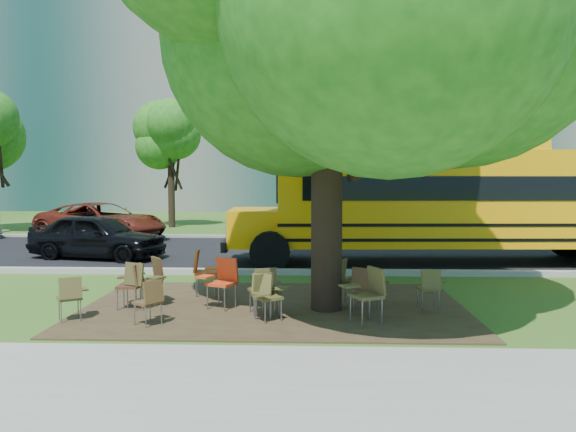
{
  "coord_description": "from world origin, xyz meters",
  "views": [
    {
      "loc": [
        1.65,
        -10.79,
        2.43
      ],
      "look_at": [
        1.12,
        3.08,
        1.46
      ],
      "focal_mm": 35.0,
      "sensor_mm": 36.0,
      "label": 1
    }
  ],
  "objects_px": {
    "school_bus": "(480,199)",
    "chair_1": "(140,280)",
    "chair_12": "(349,277)",
    "chair_2": "(151,298)",
    "chair_0": "(71,294)",
    "chair_4": "(266,291)",
    "chair_6": "(368,289)",
    "chair_9": "(150,276)",
    "chair_10": "(203,268)",
    "chair_5": "(266,293)",
    "chair_8": "(132,281)",
    "chair_11": "(265,286)",
    "black_car": "(97,236)",
    "bg_car_red": "(101,222)",
    "chair_7": "(366,284)",
    "chair_3": "(222,278)",
    "chair_13": "(430,285)"
  },
  "relations": [
    {
      "from": "school_bus",
      "to": "chair_1",
      "type": "relative_size",
      "value": 14.54
    },
    {
      "from": "chair_12",
      "to": "chair_2",
      "type": "bearing_deg",
      "value": -46.57
    },
    {
      "from": "chair_0",
      "to": "chair_4",
      "type": "xyz_separation_m",
      "value": [
        3.25,
        0.31,
        0.02
      ]
    },
    {
      "from": "chair_6",
      "to": "chair_9",
      "type": "bearing_deg",
      "value": 46.24
    },
    {
      "from": "chair_4",
      "to": "chair_6",
      "type": "bearing_deg",
      "value": 14.31
    },
    {
      "from": "chair_4",
      "to": "chair_1",
      "type": "bearing_deg",
      "value": -169.56
    },
    {
      "from": "chair_2",
      "to": "chair_10",
      "type": "xyz_separation_m",
      "value": [
        0.43,
        2.29,
        0.11
      ]
    },
    {
      "from": "chair_6",
      "to": "chair_12",
      "type": "distance_m",
      "value": 1.37
    },
    {
      "from": "chair_5",
      "to": "chair_2",
      "type": "bearing_deg",
      "value": -23.67
    },
    {
      "from": "chair_8",
      "to": "chair_10",
      "type": "xyz_separation_m",
      "value": [
        1.09,
        1.13,
        0.06
      ]
    },
    {
      "from": "chair_11",
      "to": "black_car",
      "type": "distance_m",
      "value": 8.53
    },
    {
      "from": "chair_0",
      "to": "school_bus",
      "type": "bearing_deg",
      "value": 7.13
    },
    {
      "from": "chair_5",
      "to": "chair_4",
      "type": "bearing_deg",
      "value": -126.59
    },
    {
      "from": "chair_4",
      "to": "chair_10",
      "type": "bearing_deg",
      "value": 153.56
    },
    {
      "from": "chair_5",
      "to": "black_car",
      "type": "xyz_separation_m",
      "value": [
        -5.51,
        6.95,
        0.18
      ]
    },
    {
      "from": "chair_9",
      "to": "bg_car_red",
      "type": "height_order",
      "value": "bg_car_red"
    },
    {
      "from": "chair_0",
      "to": "chair_7",
      "type": "distance_m",
      "value": 5.06
    },
    {
      "from": "chair_3",
      "to": "chair_13",
      "type": "relative_size",
      "value": 1.22
    },
    {
      "from": "chair_5",
      "to": "bg_car_red",
      "type": "height_order",
      "value": "bg_car_red"
    },
    {
      "from": "chair_2",
      "to": "chair_3",
      "type": "height_order",
      "value": "chair_3"
    },
    {
      "from": "chair_6",
      "to": "black_car",
      "type": "bearing_deg",
      "value": 19.32
    },
    {
      "from": "black_car",
      "to": "bg_car_red",
      "type": "height_order",
      "value": "bg_car_red"
    },
    {
      "from": "chair_8",
      "to": "chair_12",
      "type": "distance_m",
      "value": 4.01
    },
    {
      "from": "chair_6",
      "to": "chair_7",
      "type": "xyz_separation_m",
      "value": [
        0.04,
        0.84,
        -0.08
      ]
    },
    {
      "from": "school_bus",
      "to": "bg_car_red",
      "type": "xyz_separation_m",
      "value": [
        -12.68,
        5.26,
        -1.08
      ]
    },
    {
      "from": "chair_9",
      "to": "bg_car_red",
      "type": "bearing_deg",
      "value": -12.26
    },
    {
      "from": "chair_1",
      "to": "chair_8",
      "type": "relative_size",
      "value": 1.04
    },
    {
      "from": "chair_9",
      "to": "chair_10",
      "type": "relative_size",
      "value": 0.95
    },
    {
      "from": "chair_0",
      "to": "chair_2",
      "type": "distance_m",
      "value": 1.44
    },
    {
      "from": "chair_6",
      "to": "chair_7",
      "type": "bearing_deg",
      "value": -29.12
    },
    {
      "from": "chair_0",
      "to": "chair_12",
      "type": "relative_size",
      "value": 0.89
    },
    {
      "from": "chair_3",
      "to": "chair_0",
      "type": "bearing_deg",
      "value": 47.25
    },
    {
      "from": "chair_0",
      "to": "chair_4",
      "type": "height_order",
      "value": "chair_4"
    },
    {
      "from": "chair_4",
      "to": "chair_13",
      "type": "xyz_separation_m",
      "value": [
        2.93,
        0.72,
        -0.02
      ]
    },
    {
      "from": "chair_4",
      "to": "chair_6",
      "type": "distance_m",
      "value": 1.73
    },
    {
      "from": "school_bus",
      "to": "chair_3",
      "type": "height_order",
      "value": "school_bus"
    },
    {
      "from": "chair_3",
      "to": "chair_10",
      "type": "xyz_separation_m",
      "value": [
        -0.53,
        1.02,
        0.01
      ]
    },
    {
      "from": "chair_5",
      "to": "chair_10",
      "type": "relative_size",
      "value": 0.84
    },
    {
      "from": "chair_10",
      "to": "school_bus",
      "type": "bearing_deg",
      "value": 118.6
    },
    {
      "from": "chair_6",
      "to": "bg_car_red",
      "type": "xyz_separation_m",
      "value": [
        -8.92,
        11.91,
        0.14
      ]
    },
    {
      "from": "chair_5",
      "to": "chair_10",
      "type": "distance_m",
      "value": 2.36
    },
    {
      "from": "chair_10",
      "to": "chair_12",
      "type": "xyz_separation_m",
      "value": [
        2.89,
        -0.66,
        -0.05
      ]
    },
    {
      "from": "school_bus",
      "to": "chair_10",
      "type": "distance_m",
      "value": 8.38
    },
    {
      "from": "school_bus",
      "to": "chair_1",
      "type": "distance_m",
      "value": 9.8
    },
    {
      "from": "chair_7",
      "to": "chair_8",
      "type": "bearing_deg",
      "value": -143.38
    },
    {
      "from": "chair_6",
      "to": "chair_0",
      "type": "bearing_deg",
      "value": 63.96
    },
    {
      "from": "chair_8",
      "to": "chair_13",
      "type": "bearing_deg",
      "value": -87.58
    },
    {
      "from": "chair_4",
      "to": "chair_7",
      "type": "distance_m",
      "value": 1.82
    },
    {
      "from": "chair_13",
      "to": "chair_8",
      "type": "bearing_deg",
      "value": 177.4
    },
    {
      "from": "chair_6",
      "to": "chair_12",
      "type": "bearing_deg",
      "value": -17.01
    }
  ]
}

